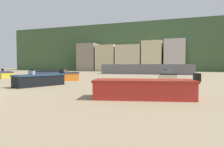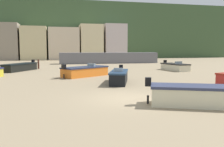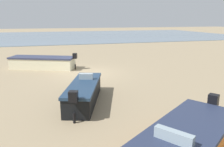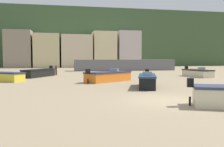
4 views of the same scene
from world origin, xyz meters
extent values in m
plane|color=gray|center=(0.00, 0.00, 0.00)|extent=(160.00, 160.00, 0.00)
cube|color=#3B5534|center=(0.00, 66.00, 7.30)|extent=(90.00, 32.00, 14.61)
cube|color=slate|center=(5.62, 30.00, 0.94)|extent=(17.19, 2.40, 1.87)
cube|color=gray|center=(-14.21, 47.46, 4.07)|extent=(5.58, 6.92, 8.15)
cube|color=#CCBD8D|center=(-8.24, 47.31, 3.75)|extent=(5.60, 6.62, 7.51)
cube|color=beige|center=(-1.61, 46.79, 3.68)|extent=(6.91, 5.58, 7.36)
cube|color=beige|center=(4.80, 47.45, 4.11)|extent=(5.23, 6.90, 8.22)
cube|color=beige|center=(10.55, 46.54, 4.21)|extent=(5.22, 5.08, 8.43)
cube|color=orange|center=(-0.92, 10.71, 0.39)|extent=(4.63, 3.88, 0.79)
cube|color=#252E47|center=(-0.92, 10.71, 0.85)|extent=(4.76, 4.00, 0.12)
cube|color=black|center=(-2.93, 9.33, 1.03)|extent=(0.41, 0.42, 0.40)
cylinder|color=black|center=(-2.93, 9.33, 0.20)|extent=(0.14, 0.14, 0.39)
cube|color=#8C9EA8|center=(-0.27, 11.16, 1.05)|extent=(0.71, 0.90, 0.28)
cube|color=beige|center=(2.98, -2.41, 0.41)|extent=(5.00, 3.18, 0.81)
cube|color=#2F3551|center=(2.98, -2.41, 0.87)|extent=(5.13, 3.29, 0.12)
cube|color=black|center=(0.59, -1.40, 1.05)|extent=(0.38, 0.40, 0.40)
cylinder|color=black|center=(0.59, -1.40, 0.20)|extent=(0.13, 0.13, 0.41)
cube|color=black|center=(1.03, 5.65, 0.40)|extent=(2.32, 4.05, 0.80)
cube|color=#1F354F|center=(1.03, 5.65, 0.86)|extent=(2.43, 4.17, 0.12)
cube|color=black|center=(1.72, 7.66, 1.04)|extent=(0.39, 0.37, 0.40)
cylinder|color=black|center=(1.72, 7.66, 0.20)|extent=(0.13, 0.13, 0.40)
cube|color=#8C9EA8|center=(0.81, 5.00, 1.06)|extent=(0.69, 0.41, 0.28)
cube|color=beige|center=(10.19, 14.44, 0.36)|extent=(2.03, 3.97, 0.71)
cube|color=black|center=(10.19, 14.44, 0.77)|extent=(2.13, 4.08, 0.12)
cube|color=black|center=(9.88, 16.49, 0.95)|extent=(0.36, 0.32, 0.40)
cylinder|color=black|center=(9.88, 16.49, 0.18)|extent=(0.11, 0.11, 0.36)
cube|color=#8C9EA8|center=(10.29, 13.78, 0.97)|extent=(0.91, 0.33, 0.28)
cube|color=black|center=(-7.62, 17.85, 0.38)|extent=(3.50, 4.89, 0.77)
cube|color=black|center=(-7.62, 17.85, 0.83)|extent=(3.62, 5.02, 0.12)
cube|color=black|center=(-6.35, 20.14, 1.01)|extent=(0.42, 0.40, 0.40)
cylinder|color=black|center=(-6.35, 20.14, 0.19)|extent=(0.14, 0.14, 0.38)
cylinder|color=#502A1D|center=(-5.74, 20.61, 0.60)|extent=(0.21, 0.21, 1.19)
camera|label=1|loc=(11.17, -6.87, 1.59)|focal=31.10mm
camera|label=2|loc=(-3.62, -12.05, 2.60)|focal=39.26mm
camera|label=3|loc=(2.47, 15.36, 3.77)|focal=35.66mm
camera|label=4|loc=(-5.13, -11.77, 2.17)|focal=40.33mm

